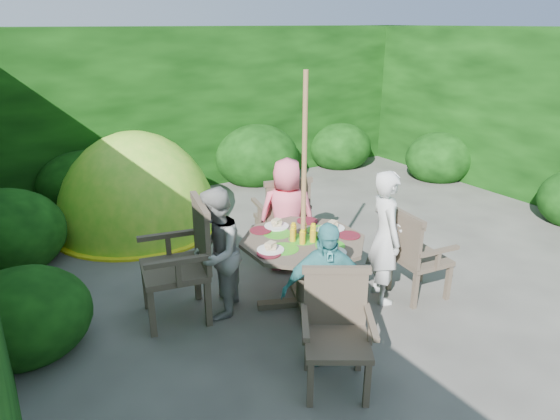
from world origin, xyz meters
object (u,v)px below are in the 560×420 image
garden_chair_back (283,216)px  child_right (385,237)px  garden_chair_right (415,253)px  garden_chair_left (184,260)px  patio_table (303,250)px  child_left (216,253)px  dome_tent (140,226)px  parasol_pole (304,197)px  child_front (325,293)px  child_back (287,215)px  garden_chair_front (336,329)px

garden_chair_back → child_right: bearing=115.3°
garden_chair_right → garden_chair_left: size_ratio=0.82×
patio_table → garden_chair_back: size_ratio=1.65×
garden_chair_back → child_left: size_ratio=0.76×
dome_tent → garden_chair_back: bearing=-56.2°
parasol_pole → garden_chair_back: 1.25m
parasol_pole → dome_tent: size_ratio=0.87×
garden_chair_back → patio_table: bearing=79.2°
garden_chair_right → garden_chair_back: bearing=29.5°
child_right → dome_tent: 3.49m
garden_chair_right → patio_table: bearing=74.1°
garden_chair_back → child_front: 1.90m
garden_chair_left → dome_tent: dome_tent is taller
patio_table → garden_chair_back: 1.10m
garden_chair_left → child_back: (1.30, 0.32, 0.06)m
garden_chair_front → dome_tent: dome_tent is taller
garden_chair_right → garden_chair_back: 1.56m
garden_chair_left → child_front: bearing=42.9°
garden_chair_left → child_front: size_ratio=0.90×
parasol_pole → child_back: (0.30, 0.74, -0.48)m
patio_table → child_front: child_front is taller
garden_chair_right → child_left: (-1.76, 0.73, 0.15)m
garden_chair_right → garden_chair_front: bearing=120.0°
garden_chair_front → child_right: bearing=64.7°
garden_chair_front → child_front: 0.33m
parasol_pole → dome_tent: bearing=104.5°
garden_chair_right → garden_chair_left: (-2.02, 0.86, 0.10)m
garden_chair_back → child_right: size_ratio=0.72×
child_left → child_front: size_ratio=1.04×
garden_chair_back → dome_tent: (-1.15, 1.78, -0.50)m
garden_chair_right → garden_chair_back: (-0.59, 1.45, 0.04)m
parasol_pole → child_right: size_ratio=1.68×
child_right → garden_chair_right: bearing=-94.0°
garden_chair_back → dome_tent: bearing=-45.5°
garden_chair_right → child_front: (-1.32, -0.31, 0.12)m
garden_chair_left → child_left: (0.26, -0.12, 0.05)m
garden_chair_left → garden_chair_front: bearing=34.2°
patio_table → dome_tent: bearing=104.5°
garden_chair_right → child_back: size_ratio=0.70×
patio_table → child_right: size_ratio=1.18×
child_right → garden_chair_left: bearing=89.2°
garden_chair_back → dome_tent: 2.18m
child_right → child_back: child_right is taller
child_right → child_back: bearing=44.7°
garden_chair_left → garden_chair_front: size_ratio=1.23×
child_front → garden_chair_front: bearing=-85.4°
child_left → child_back: size_ratio=0.98×
garden_chair_right → dome_tent: size_ratio=0.34×
child_right → child_back: (-0.44, 1.04, -0.03)m
patio_table → child_front: (-0.30, -0.74, 0.01)m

